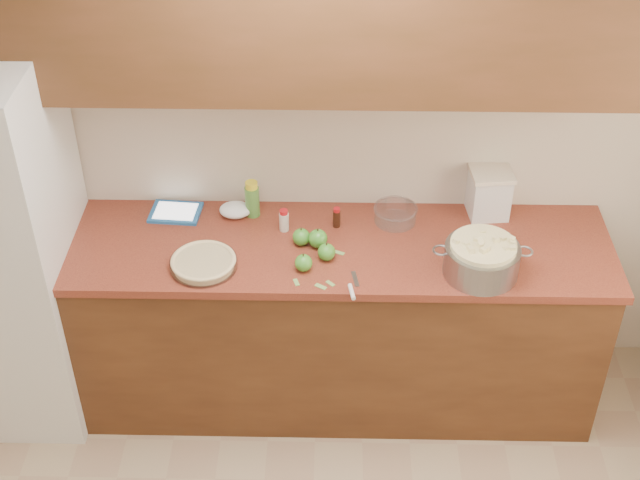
{
  "coord_description": "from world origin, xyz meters",
  "views": [
    {
      "loc": [
        0.08,
        -1.66,
        3.33
      ],
      "look_at": [
        0.02,
        1.43,
        0.98
      ],
      "focal_mm": 50.0,
      "sensor_mm": 36.0,
      "label": 1
    }
  ],
  "objects_px": {
    "flour_canister": "(489,192)",
    "tablet": "(176,212)",
    "pie": "(204,263)",
    "colander": "(482,259)"
  },
  "relations": [
    {
      "from": "flour_canister",
      "to": "tablet",
      "type": "bearing_deg",
      "value": -178.42
    },
    {
      "from": "flour_canister",
      "to": "tablet",
      "type": "relative_size",
      "value": 0.95
    },
    {
      "from": "pie",
      "to": "tablet",
      "type": "relative_size",
      "value": 1.19
    },
    {
      "from": "pie",
      "to": "colander",
      "type": "bearing_deg",
      "value": -0.63
    },
    {
      "from": "pie",
      "to": "tablet",
      "type": "xyz_separation_m",
      "value": [
        -0.18,
        0.39,
        -0.02
      ]
    },
    {
      "from": "flour_canister",
      "to": "pie",
      "type": "bearing_deg",
      "value": -161.16
    },
    {
      "from": "colander",
      "to": "tablet",
      "type": "distance_m",
      "value": 1.42
    },
    {
      "from": "flour_canister",
      "to": "tablet",
      "type": "distance_m",
      "value": 1.45
    },
    {
      "from": "colander",
      "to": "pie",
      "type": "bearing_deg",
      "value": 179.37
    },
    {
      "from": "colander",
      "to": "tablet",
      "type": "bearing_deg",
      "value": 163.45
    }
  ]
}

